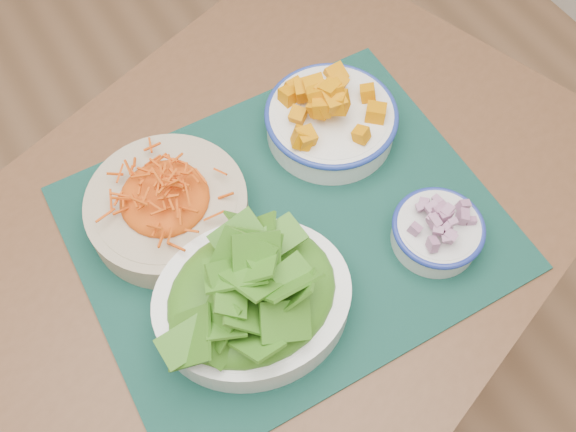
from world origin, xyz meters
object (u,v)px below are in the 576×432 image
object	(u,v)px
squash_bowl	(331,115)
lettuce_bowl	(252,293)
placemat	(288,227)
table	(251,275)
onion_bowl	(438,229)
carrot_bowl	(166,203)

from	to	relation	value
squash_bowl	lettuce_bowl	bearing A→B (deg)	-141.79
squash_bowl	lettuce_bowl	size ratio (longest dim) A/B	0.87
squash_bowl	lettuce_bowl	xyz separation A→B (m)	(-0.25, -0.19, 0.01)
placemat	lettuce_bowl	xyz separation A→B (m)	(-0.10, -0.08, 0.06)
table	onion_bowl	size ratio (longest dim) A/B	9.94
squash_bowl	onion_bowl	bearing A→B (deg)	-84.61
placemat	onion_bowl	size ratio (longest dim) A/B	4.50
carrot_bowl	lettuce_bowl	bearing A→B (deg)	-80.16
onion_bowl	placemat	bearing A→B (deg)	142.72
table	placemat	xyz separation A→B (m)	(0.06, -0.01, 0.11)
table	placemat	bearing A→B (deg)	-28.28
onion_bowl	table	bearing A→B (deg)	148.87
lettuce_bowl	onion_bowl	distance (m)	0.27
table	placemat	world-z (taller)	placemat
table	lettuce_bowl	bearing A→B (deg)	-132.85
placemat	carrot_bowl	distance (m)	0.17
table	squash_bowl	distance (m)	0.27
squash_bowl	lettuce_bowl	distance (m)	0.31
carrot_bowl	squash_bowl	size ratio (longest dim) A/B	1.09
lettuce_bowl	squash_bowl	bearing A→B (deg)	51.19
carrot_bowl	squash_bowl	xyz separation A→B (m)	(0.28, 0.01, 0.00)
lettuce_bowl	placemat	bearing A→B (deg)	52.17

